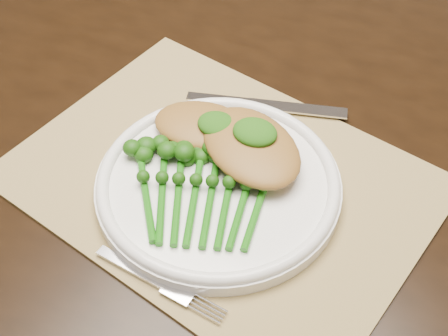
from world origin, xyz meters
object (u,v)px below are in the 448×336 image
at_px(dining_table, 202,248).
at_px(placemat, 221,180).
at_px(dinner_plate, 218,183).
at_px(broccolini_bundle, 202,199).
at_px(chicken_fillet_left, 202,125).

height_order(dining_table, placemat, placemat).
distance_m(dinner_plate, broccolini_bundle, 0.04).
bearing_deg(broccolini_bundle, dinner_plate, 64.61).
bearing_deg(chicken_fillet_left, dining_table, 112.88).
height_order(dinner_plate, broccolini_bundle, broccolini_bundle).
relative_size(dining_table, broccolini_bundle, 7.70).
xyz_separation_m(placemat, broccolini_bundle, (0.00, -0.05, 0.02)).
distance_m(placemat, chicken_fillet_left, 0.07).
bearing_deg(broccolini_bundle, placemat, 71.56).
bearing_deg(dinner_plate, broccolini_bundle, -94.78).
relative_size(placemat, broccolini_bundle, 2.27).
height_order(dining_table, broccolini_bundle, broccolini_bundle).
distance_m(dinner_plate, chicken_fillet_left, 0.09).
bearing_deg(dinner_plate, placemat, 105.89).
xyz_separation_m(placemat, dinner_plate, (0.00, -0.02, 0.02)).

